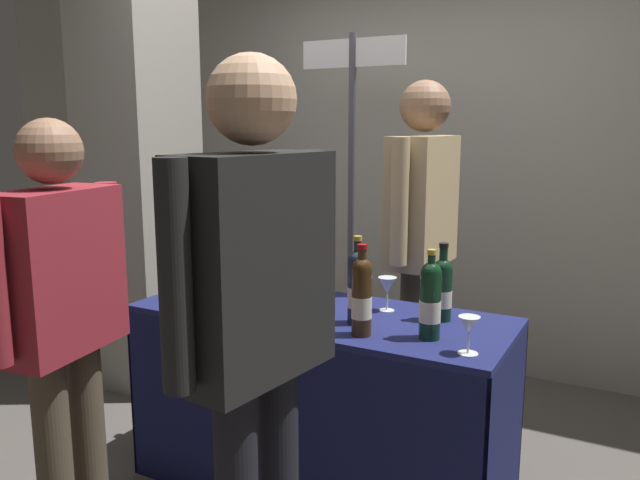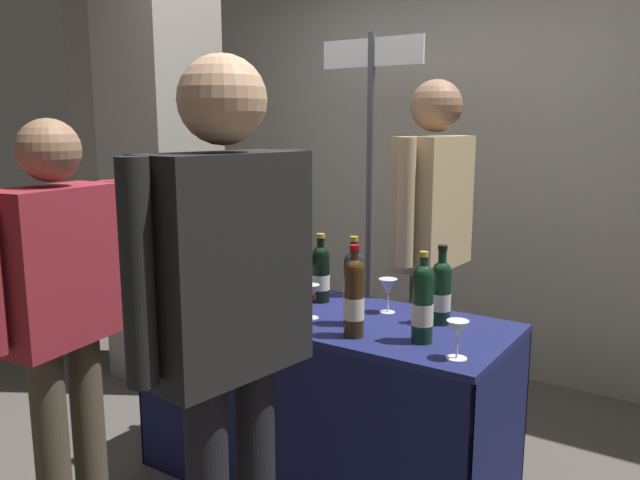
{
  "view_description": "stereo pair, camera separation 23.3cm",
  "coord_description": "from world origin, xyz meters",
  "px_view_note": "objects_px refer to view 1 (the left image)",
  "views": [
    {
      "loc": [
        1.19,
        -2.2,
        1.54
      ],
      "look_at": [
        0.0,
        0.0,
        1.08
      ],
      "focal_mm": 35.41,
      "sensor_mm": 36.0,
      "label": 1
    },
    {
      "loc": [
        1.39,
        -2.09,
        1.54
      ],
      "look_at": [
        0.0,
        0.0,
        1.08
      ],
      "focal_mm": 35.41,
      "sensor_mm": 36.0,
      "label": 2
    }
  ],
  "objects_px": {
    "wine_glass_mid": "(469,326)",
    "flower_vase": "(219,258)",
    "vendor_presenter": "(422,225)",
    "concrete_pillar": "(137,120)",
    "wine_glass_near_vendor": "(387,286)",
    "featured_wine_bottle": "(285,269)",
    "taster_foreground_right": "(255,308)",
    "display_bottle_0": "(267,268)",
    "tasting_table": "(320,370)",
    "booth_signpost": "(352,171)",
    "wine_glass_near_taster": "(313,294)"
  },
  "relations": [
    {
      "from": "display_bottle_0",
      "to": "booth_signpost",
      "type": "distance_m",
      "value": 1.05
    },
    {
      "from": "wine_glass_mid",
      "to": "featured_wine_bottle",
      "type": "bearing_deg",
      "value": 164.87
    },
    {
      "from": "concrete_pillar",
      "to": "wine_glass_near_vendor",
      "type": "xyz_separation_m",
      "value": [
        1.73,
        -0.39,
        -0.68
      ]
    },
    {
      "from": "featured_wine_bottle",
      "to": "concrete_pillar",
      "type": "bearing_deg",
      "value": 159.01
    },
    {
      "from": "wine_glass_near_vendor",
      "to": "wine_glass_mid",
      "type": "distance_m",
      "value": 0.55
    },
    {
      "from": "taster_foreground_right",
      "to": "flower_vase",
      "type": "bearing_deg",
      "value": 48.99
    },
    {
      "from": "tasting_table",
      "to": "booth_signpost",
      "type": "relative_size",
      "value": 0.76
    },
    {
      "from": "wine_glass_near_taster",
      "to": "wine_glass_mid",
      "type": "bearing_deg",
      "value": -8.57
    },
    {
      "from": "wine_glass_mid",
      "to": "flower_vase",
      "type": "bearing_deg",
      "value": 164.85
    },
    {
      "from": "wine_glass_mid",
      "to": "tasting_table",
      "type": "bearing_deg",
      "value": 163.86
    },
    {
      "from": "booth_signpost",
      "to": "featured_wine_bottle",
      "type": "bearing_deg",
      "value": -79.94
    },
    {
      "from": "flower_vase",
      "to": "booth_signpost",
      "type": "bearing_deg",
      "value": 74.05
    },
    {
      "from": "display_bottle_0",
      "to": "tasting_table",
      "type": "bearing_deg",
      "value": -16.08
    },
    {
      "from": "display_bottle_0",
      "to": "wine_glass_mid",
      "type": "xyz_separation_m",
      "value": [
        0.99,
        -0.29,
        -0.03
      ]
    },
    {
      "from": "featured_wine_bottle",
      "to": "booth_signpost",
      "type": "distance_m",
      "value": 1.11
    },
    {
      "from": "concrete_pillar",
      "to": "booth_signpost",
      "type": "bearing_deg",
      "value": 25.92
    },
    {
      "from": "display_bottle_0",
      "to": "wine_glass_near_vendor",
      "type": "height_order",
      "value": "display_bottle_0"
    },
    {
      "from": "display_bottle_0",
      "to": "vendor_presenter",
      "type": "bearing_deg",
      "value": 48.82
    },
    {
      "from": "booth_signpost",
      "to": "taster_foreground_right",
      "type": "bearing_deg",
      "value": -71.99
    },
    {
      "from": "concrete_pillar",
      "to": "tasting_table",
      "type": "bearing_deg",
      "value": -19.84
    },
    {
      "from": "wine_glass_near_vendor",
      "to": "wine_glass_mid",
      "type": "xyz_separation_m",
      "value": [
        0.43,
        -0.34,
        -0.01
      ]
    },
    {
      "from": "taster_foreground_right",
      "to": "display_bottle_0",
      "type": "bearing_deg",
      "value": 38.78
    },
    {
      "from": "flower_vase",
      "to": "wine_glass_near_taster",
      "type": "bearing_deg",
      "value": -21.27
    },
    {
      "from": "vendor_presenter",
      "to": "featured_wine_bottle",
      "type": "bearing_deg",
      "value": -29.0
    },
    {
      "from": "flower_vase",
      "to": "taster_foreground_right",
      "type": "xyz_separation_m",
      "value": [
        0.88,
        -0.99,
        0.13
      ]
    },
    {
      "from": "tasting_table",
      "to": "wine_glass_near_taster",
      "type": "bearing_deg",
      "value": -77.76
    },
    {
      "from": "concrete_pillar",
      "to": "featured_wine_bottle",
      "type": "relative_size",
      "value": 9.13
    },
    {
      "from": "wine_glass_mid",
      "to": "flower_vase",
      "type": "relative_size",
      "value": 0.31
    },
    {
      "from": "display_bottle_0",
      "to": "wine_glass_near_vendor",
      "type": "xyz_separation_m",
      "value": [
        0.56,
        0.05,
        -0.03
      ]
    },
    {
      "from": "flower_vase",
      "to": "vendor_presenter",
      "type": "height_order",
      "value": "vendor_presenter"
    },
    {
      "from": "taster_foreground_right",
      "to": "tasting_table",
      "type": "bearing_deg",
      "value": 23.78
    },
    {
      "from": "flower_vase",
      "to": "display_bottle_0",
      "type": "bearing_deg",
      "value": -12.04
    },
    {
      "from": "wine_glass_mid",
      "to": "vendor_presenter",
      "type": "distance_m",
      "value": 1.01
    },
    {
      "from": "tasting_table",
      "to": "taster_foreground_right",
      "type": "relative_size",
      "value": 0.9
    },
    {
      "from": "display_bottle_0",
      "to": "taster_foreground_right",
      "type": "height_order",
      "value": "taster_foreground_right"
    },
    {
      "from": "featured_wine_bottle",
      "to": "wine_glass_near_taster",
      "type": "height_order",
      "value": "featured_wine_bottle"
    },
    {
      "from": "wine_glass_near_vendor",
      "to": "booth_signpost",
      "type": "height_order",
      "value": "booth_signpost"
    },
    {
      "from": "wine_glass_near_vendor",
      "to": "vendor_presenter",
      "type": "distance_m",
      "value": 0.57
    },
    {
      "from": "display_bottle_0",
      "to": "taster_foreground_right",
      "type": "relative_size",
      "value": 0.18
    },
    {
      "from": "taster_foreground_right",
      "to": "featured_wine_bottle",
      "type": "bearing_deg",
      "value": 33.9
    },
    {
      "from": "concrete_pillar",
      "to": "flower_vase",
      "type": "height_order",
      "value": "concrete_pillar"
    },
    {
      "from": "concrete_pillar",
      "to": "display_bottle_0",
      "type": "height_order",
      "value": "concrete_pillar"
    },
    {
      "from": "wine_glass_mid",
      "to": "booth_signpost",
      "type": "distance_m",
      "value": 1.69
    },
    {
      "from": "flower_vase",
      "to": "concrete_pillar",
      "type": "bearing_deg",
      "value": 156.12
    },
    {
      "from": "wine_glass_near_taster",
      "to": "booth_signpost",
      "type": "xyz_separation_m",
      "value": [
        -0.39,
        1.17,
        0.4
      ]
    },
    {
      "from": "wine_glass_near_vendor",
      "to": "vendor_presenter",
      "type": "relative_size",
      "value": 0.08
    },
    {
      "from": "concrete_pillar",
      "to": "display_bottle_0",
      "type": "xyz_separation_m",
      "value": [
        1.17,
        -0.44,
        -0.66
      ]
    },
    {
      "from": "wine_glass_near_vendor",
      "to": "booth_signpost",
      "type": "relative_size",
      "value": 0.07
    },
    {
      "from": "concrete_pillar",
      "to": "wine_glass_near_taster",
      "type": "height_order",
      "value": "concrete_pillar"
    },
    {
      "from": "featured_wine_bottle",
      "to": "vendor_presenter",
      "type": "xyz_separation_m",
      "value": [
        0.38,
        0.64,
        0.13
      ]
    }
  ]
}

